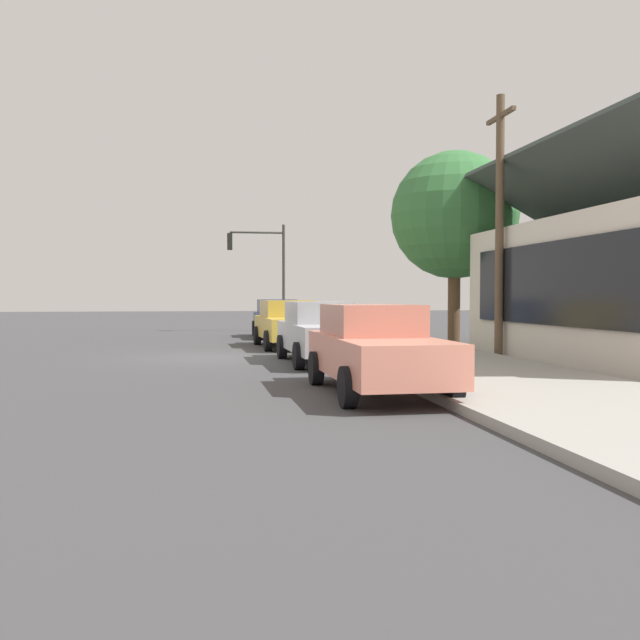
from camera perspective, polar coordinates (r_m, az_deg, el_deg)
ground_plane at (r=20.13m, az=-8.76°, el=-3.03°), size 120.00×120.00×0.00m
sidewalk_curb at (r=20.93m, az=6.77°, el=-2.60°), size 60.00×4.20×0.16m
car_navy at (r=29.54m, az=-3.48°, el=0.16°), size 4.31×1.95×1.59m
car_mustard at (r=23.84m, az=-2.59°, el=-0.26°), size 4.95×2.17×1.59m
car_silver at (r=18.29m, az=0.10°, el=-0.95°), size 4.84×2.02×1.59m
car_coral at (r=12.64m, az=4.55°, el=-2.27°), size 4.72×1.98×1.59m
shade_tree at (r=25.81m, az=10.87°, el=8.32°), size 4.55×4.55×6.91m
traffic_light_main at (r=34.19m, az=-4.75°, el=4.90°), size 0.37×2.79×5.20m
utility_pole_wooden at (r=21.03m, az=14.38°, el=7.87°), size 1.80×0.24×7.50m
fire_hydrant_red at (r=15.85m, az=6.79°, el=-2.57°), size 0.22×0.22×0.71m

